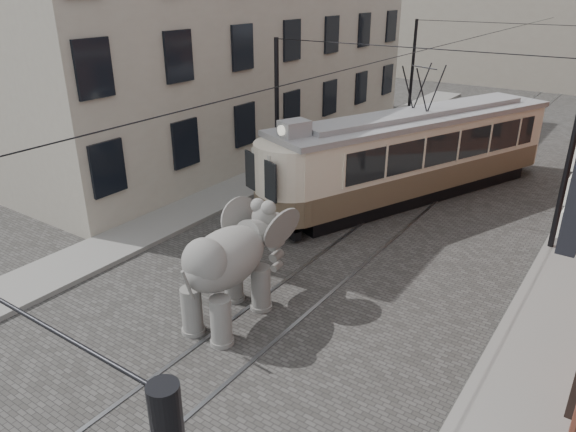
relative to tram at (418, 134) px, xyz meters
The scene contains 8 objects.
ground 8.40m from the tram, 87.50° to the right, with size 120.00×120.00×0.00m, color #413F3C.
tram_rails 8.40m from the tram, 87.50° to the right, with size 1.54×80.00×0.02m, color slate, non-canonical shape.
sidewalk_right 10.51m from the tram, 51.55° to the right, with size 2.00×60.00×0.15m, color slate.
sidewalk_left 10.39m from the tram, 127.58° to the right, with size 2.00×60.00×0.15m, color slate.
stucco_building 11.11m from the tram, 169.34° to the left, with size 7.00×24.00×10.00m, color gray.
catenary 3.03m from the tram, 87.16° to the right, with size 11.00×30.20×6.00m, color black, non-canonical shape.
tram is the anchor object (origin of this frame).
elephant 10.91m from the tram, 92.41° to the right, with size 2.46×4.46×2.73m, color slate, non-canonical shape.
Camera 1 is at (6.96, -11.41, 7.89)m, focal length 33.30 mm.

